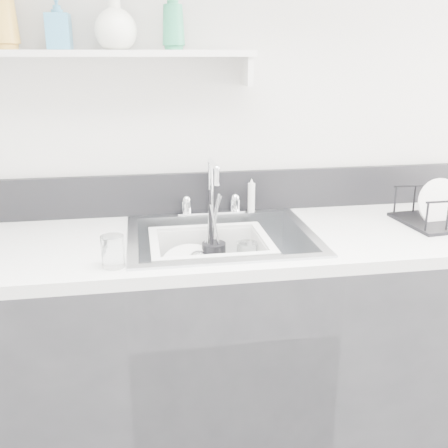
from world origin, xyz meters
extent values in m
cube|color=silver|center=(0.00, 1.49, 1.30)|extent=(3.50, 0.02, 2.60)
cube|color=#29292D|center=(0.00, 1.19, 0.44)|extent=(3.20, 0.62, 0.88)
cube|color=white|center=(0.00, 1.19, 0.90)|extent=(3.20, 0.62, 0.04)
cube|color=black|center=(0.00, 1.49, 1.00)|extent=(3.20, 0.02, 0.16)
cube|color=silver|center=(0.00, 1.44, 0.93)|extent=(0.26, 0.06, 0.02)
cylinder|color=silver|center=(-0.10, 1.44, 0.96)|extent=(0.04, 0.04, 0.05)
cylinder|color=silver|center=(0.10, 1.44, 0.96)|extent=(0.04, 0.04, 0.05)
cylinder|color=silver|center=(0.00, 1.44, 1.03)|extent=(0.02, 0.02, 0.20)
cylinder|color=silver|center=(0.00, 1.37, 1.14)|extent=(0.02, 0.15, 0.02)
cylinder|color=silver|center=(0.16, 1.44, 0.99)|extent=(0.03, 0.03, 0.14)
cube|color=silver|center=(-0.35, 1.42, 1.52)|extent=(1.00, 0.16, 0.02)
cube|color=silver|center=(0.13, 1.42, 1.46)|extent=(0.02, 0.14, 0.10)
cylinder|color=white|center=(-0.10, 1.19, 0.77)|extent=(0.23, 0.23, 0.01)
cylinder|color=white|center=(-0.10, 1.19, 0.79)|extent=(0.22, 0.22, 0.01)
cylinder|color=white|center=(-0.11, 1.19, 0.82)|extent=(0.25, 0.24, 0.09)
cylinder|color=black|center=(-0.02, 1.25, 0.82)|extent=(0.09, 0.09, 0.11)
cylinder|color=silver|center=(-0.03, 1.26, 0.92)|extent=(0.01, 0.05, 0.21)
cylinder|color=silver|center=(0.00, 1.24, 0.91)|extent=(0.02, 0.04, 0.19)
cylinder|color=black|center=(-0.03, 1.25, 0.94)|extent=(0.01, 0.06, 0.23)
cylinder|color=white|center=(0.10, 1.23, 0.82)|extent=(0.08, 0.08, 0.11)
cylinder|color=white|center=(-0.36, 0.98, 0.97)|extent=(0.09, 0.09, 0.10)
imported|color=white|center=(0.07, 1.13, 0.78)|extent=(0.13, 0.13, 0.04)
imported|color=gold|center=(-0.68, 1.41, 1.66)|extent=(0.12, 0.12, 0.26)
imported|color=#4491B8|center=(-0.51, 1.41, 1.62)|extent=(0.08, 0.08, 0.17)
imported|color=white|center=(-0.32, 1.40, 1.62)|extent=(0.18, 0.18, 0.18)
imported|color=#2A8B5D|center=(-0.13, 1.40, 1.63)|extent=(0.09, 0.09, 0.20)
camera|label=1|loc=(-0.27, -0.49, 1.52)|focal=42.00mm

